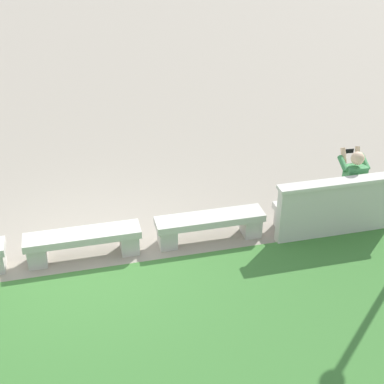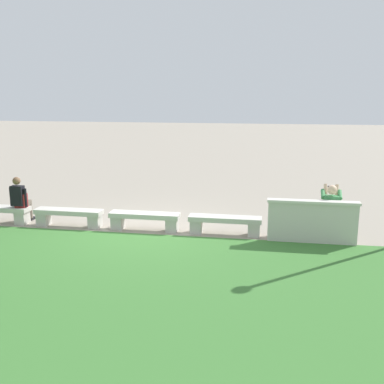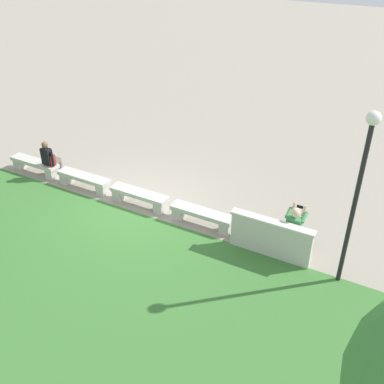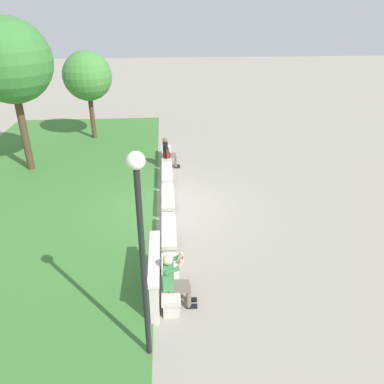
{
  "view_description": "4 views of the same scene",
  "coord_description": "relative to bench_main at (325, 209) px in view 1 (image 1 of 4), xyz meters",
  "views": [
    {
      "loc": [
        -0.02,
        6.96,
        4.99
      ],
      "look_at": [
        -1.75,
        -0.1,
        0.87
      ],
      "focal_mm": 50.0,
      "sensor_mm": 36.0,
      "label": 1
    },
    {
      "loc": [
        -2.98,
        10.47,
        3.39
      ],
      "look_at": [
        -1.16,
        -0.28,
        0.96
      ],
      "focal_mm": 42.0,
      "sensor_mm": 36.0,
      "label": 2
    },
    {
      "loc": [
        -6.53,
        8.76,
        6.97
      ],
      "look_at": [
        -1.56,
        -0.27,
        0.75
      ],
      "focal_mm": 42.0,
      "sensor_mm": 36.0,
      "label": 3
    },
    {
      "loc": [
        -10.75,
        -0.01,
        5.89
      ],
      "look_at": [
        -0.63,
        -0.74,
        0.84
      ],
      "focal_mm": 35.0,
      "sensor_mm": 36.0,
      "label": 4
    }
  ],
  "objects": [
    {
      "name": "person_photographer",
      "position": [
        -0.44,
        -0.08,
        0.44
      ],
      "size": [
        0.48,
        0.73,
        1.32
      ],
      "color": "black",
      "rests_on": "ground"
    },
    {
      "name": "ground_plane",
      "position": [
        4.04,
        0.0,
        -0.29
      ],
      "size": [
        80.0,
        80.0,
        0.0
      ],
      "primitive_type": "plane",
      "color": "gray"
    },
    {
      "name": "bench_main",
      "position": [
        0.0,
        0.0,
        0.0
      ],
      "size": [
        1.77,
        0.4,
        0.45
      ],
      "color": "beige",
      "rests_on": "ground"
    },
    {
      "name": "backrest_wall_with_plaque",
      "position": [
        0.0,
        0.34,
        0.22
      ],
      "size": [
        2.05,
        0.24,
        1.01
      ],
      "color": "beige",
      "rests_on": "ground"
    },
    {
      "name": "bench_near",
      "position": [
        2.02,
        0.0,
        0.0
      ],
      "size": [
        1.77,
        0.4,
        0.45
      ],
      "color": "beige",
      "rests_on": "ground"
    },
    {
      "name": "bench_mid",
      "position": [
        4.04,
        0.0,
        0.0
      ],
      "size": [
        1.77,
        0.4,
        0.45
      ],
      "color": "beige",
      "rests_on": "ground"
    }
  ]
}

